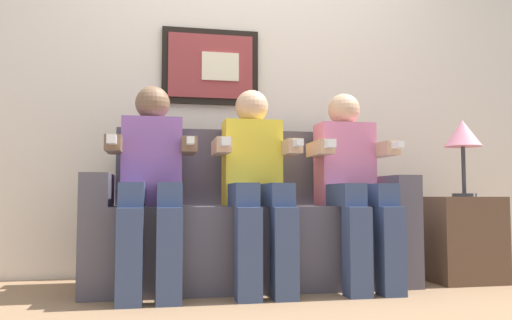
% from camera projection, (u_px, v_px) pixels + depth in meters
% --- Properties ---
extents(ground_plane, '(5.46, 5.46, 0.00)m').
position_uv_depth(ground_plane, '(262.00, 296.00, 2.59)').
color(ground_plane, '#8C6B4C').
extents(back_wall_assembly, '(4.20, 0.10, 2.60)m').
position_uv_depth(back_wall_assembly, '(238.00, 77.00, 3.42)').
color(back_wall_assembly, beige).
rests_on(back_wall_assembly, ground_plane).
extents(couch, '(1.80, 0.58, 0.90)m').
position_uv_depth(couch, '(250.00, 230.00, 2.93)').
color(couch, '#514C56').
rests_on(couch, ground_plane).
extents(person_on_left, '(0.46, 0.56, 1.11)m').
position_uv_depth(person_on_left, '(151.00, 177.00, 2.68)').
color(person_on_left, '#8C59A5').
rests_on(person_on_left, ground_plane).
extents(person_in_middle, '(0.46, 0.56, 1.11)m').
position_uv_depth(person_in_middle, '(256.00, 177.00, 2.78)').
color(person_in_middle, yellow).
rests_on(person_in_middle, ground_plane).
extents(person_on_right, '(0.46, 0.56, 1.11)m').
position_uv_depth(person_on_right, '(352.00, 178.00, 2.89)').
color(person_on_right, pink).
rests_on(person_on_right, ground_plane).
extents(side_table_right, '(0.40, 0.40, 0.50)m').
position_uv_depth(side_table_right, '(459.00, 239.00, 3.06)').
color(side_table_right, brown).
rests_on(side_table_right, ground_plane).
extents(table_lamp, '(0.22, 0.22, 0.46)m').
position_uv_depth(table_lamp, '(463.00, 137.00, 3.06)').
color(table_lamp, '#333338').
rests_on(table_lamp, side_table_right).
extents(spare_remote_on_table, '(0.04, 0.13, 0.02)m').
position_uv_depth(spare_remote_on_table, '(466.00, 195.00, 3.04)').
color(spare_remote_on_table, white).
rests_on(spare_remote_on_table, side_table_right).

